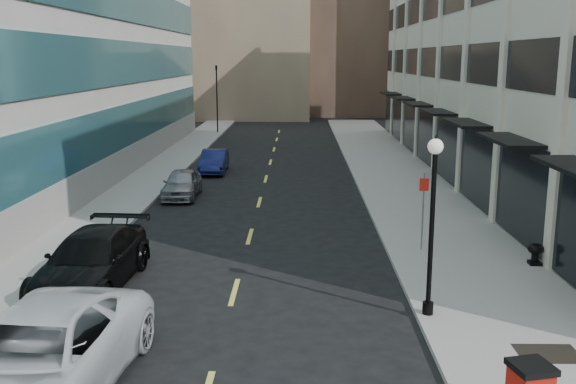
{
  "coord_description": "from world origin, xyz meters",
  "views": [
    {
      "loc": [
        1.9,
        -9.84,
        6.76
      ],
      "look_at": [
        1.54,
        10.57,
        2.48
      ],
      "focal_mm": 40.0,
      "sensor_mm": 36.0,
      "label": 1
    }
  ],
  "objects_px": {
    "lamppost": "(432,211)",
    "urn_planter": "(536,252)",
    "car_white_van": "(37,359)",
    "car_silver_sedan": "(182,184)",
    "traffic_signal": "(216,70)",
    "car_black_pickup": "(92,261)",
    "sign_post": "(423,202)",
    "car_blue_sedan": "(214,161)"
  },
  "relations": [
    {
      "from": "lamppost",
      "to": "urn_planter",
      "type": "distance_m",
      "value": 6.45
    },
    {
      "from": "car_white_van",
      "to": "car_silver_sedan",
      "type": "relative_size",
      "value": 1.62
    },
    {
      "from": "traffic_signal",
      "to": "car_black_pickup",
      "type": "xyz_separation_m",
      "value": [
        1.21,
        -39.66,
        -4.89
      ]
    },
    {
      "from": "traffic_signal",
      "to": "urn_planter",
      "type": "bearing_deg",
      "value": -68.18
    },
    {
      "from": "car_black_pickup",
      "to": "lamppost",
      "type": "bearing_deg",
      "value": -9.76
    },
    {
      "from": "traffic_signal",
      "to": "sign_post",
      "type": "bearing_deg",
      "value": -72.05
    },
    {
      "from": "traffic_signal",
      "to": "lamppost",
      "type": "relative_size",
      "value": 1.47
    },
    {
      "from": "car_black_pickup",
      "to": "sign_post",
      "type": "relative_size",
      "value": 2.09
    },
    {
      "from": "car_blue_sedan",
      "to": "lamppost",
      "type": "xyz_separation_m",
      "value": [
        8.5,
        -21.91,
        2.26
      ]
    },
    {
      "from": "car_silver_sedan",
      "to": "sign_post",
      "type": "xyz_separation_m",
      "value": [
        10.08,
        -9.13,
        1.19
      ]
    },
    {
      "from": "car_black_pickup",
      "to": "sign_post",
      "type": "bearing_deg",
      "value": 22.02
    },
    {
      "from": "lamppost",
      "to": "urn_planter",
      "type": "xyz_separation_m",
      "value": [
        4.3,
        4.19,
        -2.36
      ]
    },
    {
      "from": "car_blue_sedan",
      "to": "sign_post",
      "type": "relative_size",
      "value": 1.51
    },
    {
      "from": "lamppost",
      "to": "urn_planter",
      "type": "bearing_deg",
      "value": 44.28
    },
    {
      "from": "car_silver_sedan",
      "to": "traffic_signal",
      "type": "bearing_deg",
      "value": 92.9
    },
    {
      "from": "car_white_van",
      "to": "car_blue_sedan",
      "type": "distance_m",
      "value": 26.17
    },
    {
      "from": "car_blue_sedan",
      "to": "urn_planter",
      "type": "xyz_separation_m",
      "value": [
        12.8,
        -17.71,
        -0.1
      ]
    },
    {
      "from": "urn_planter",
      "to": "car_white_van",
      "type": "bearing_deg",
      "value": -146.74
    },
    {
      "from": "car_silver_sedan",
      "to": "car_blue_sedan",
      "type": "bearing_deg",
      "value": 83.96
    },
    {
      "from": "car_black_pickup",
      "to": "sign_post",
      "type": "distance_m",
      "value": 11.12
    },
    {
      "from": "car_black_pickup",
      "to": "car_silver_sedan",
      "type": "distance_m",
      "value": 12.66
    },
    {
      "from": "car_white_van",
      "to": "urn_planter",
      "type": "xyz_separation_m",
      "value": [
        12.89,
        8.46,
        -0.33
      ]
    },
    {
      "from": "lamppost",
      "to": "car_white_van",
      "type": "bearing_deg",
      "value": -153.61
    },
    {
      "from": "car_blue_sedan",
      "to": "lamppost",
      "type": "distance_m",
      "value": 23.61
    },
    {
      "from": "car_black_pickup",
      "to": "car_blue_sedan",
      "type": "relative_size",
      "value": 1.39
    },
    {
      "from": "car_blue_sedan",
      "to": "sign_post",
      "type": "xyz_separation_m",
      "value": [
        9.41,
        -16.13,
        1.2
      ]
    },
    {
      "from": "car_blue_sedan",
      "to": "car_white_van",
      "type": "bearing_deg",
      "value": -91.08
    },
    {
      "from": "car_white_van",
      "to": "car_black_pickup",
      "type": "xyz_separation_m",
      "value": [
        -0.99,
        6.51,
        -0.09
      ]
    },
    {
      "from": "car_silver_sedan",
      "to": "sign_post",
      "type": "distance_m",
      "value": 13.65
    },
    {
      "from": "urn_planter",
      "to": "lamppost",
      "type": "bearing_deg",
      "value": -135.72
    },
    {
      "from": "car_black_pickup",
      "to": "car_blue_sedan",
      "type": "distance_m",
      "value": 19.69
    },
    {
      "from": "lamppost",
      "to": "car_silver_sedan",
      "type": "bearing_deg",
      "value": 121.61
    },
    {
      "from": "car_white_van",
      "to": "sign_post",
      "type": "relative_size",
      "value": 2.41
    },
    {
      "from": "traffic_signal",
      "to": "car_black_pickup",
      "type": "relative_size",
      "value": 1.22
    },
    {
      "from": "sign_post",
      "to": "urn_planter",
      "type": "distance_m",
      "value": 3.96
    },
    {
      "from": "car_silver_sedan",
      "to": "urn_planter",
      "type": "bearing_deg",
      "value": -39.04
    },
    {
      "from": "sign_post",
      "to": "urn_planter",
      "type": "bearing_deg",
      "value": -18.98
    },
    {
      "from": "car_black_pickup",
      "to": "car_blue_sedan",
      "type": "xyz_separation_m",
      "value": [
        1.09,
        19.66,
        -0.15
      ]
    },
    {
      "from": "car_blue_sedan",
      "to": "lamppost",
      "type": "bearing_deg",
      "value": -69.67
    },
    {
      "from": "traffic_signal",
      "to": "urn_planter",
      "type": "relative_size",
      "value": 9.78
    },
    {
      "from": "traffic_signal",
      "to": "car_white_van",
      "type": "distance_m",
      "value": 46.47
    },
    {
      "from": "car_black_pickup",
      "to": "lamppost",
      "type": "xyz_separation_m",
      "value": [
        9.59,
        -2.25,
        2.11
      ]
    }
  ]
}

